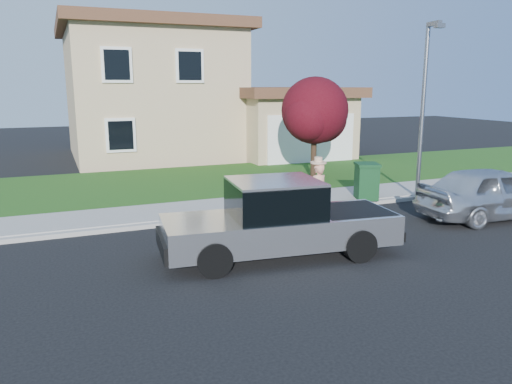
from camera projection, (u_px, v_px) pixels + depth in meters
ground at (291, 247)px, 11.78m from camera, size 80.00×80.00×0.00m
curb at (278, 212)px, 14.77m from camera, size 40.00×0.20×0.12m
sidewalk at (263, 204)px, 15.76m from camera, size 40.00×2.00×0.15m
lawn at (219, 180)px, 19.83m from camera, size 40.00×7.00×0.10m
house at (177, 96)px, 26.42m from camera, size 14.00×11.30×6.85m
pickup_truck at (279, 221)px, 11.00m from camera, size 5.44×2.33×1.74m
woman at (318, 191)px, 13.80m from camera, size 0.68×0.52×1.83m
sedan at (494, 192)px, 14.18m from camera, size 4.57×2.13×1.51m
ornamental_tree at (315, 114)px, 19.57m from camera, size 2.91×2.62×3.99m
trash_bin at (367, 181)px, 16.01m from camera, size 0.95×1.01×1.16m
street_lamp at (424, 102)px, 15.77m from camera, size 0.30×0.74×5.64m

